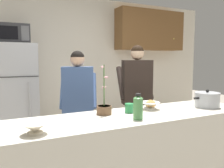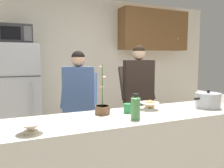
# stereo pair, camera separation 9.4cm
# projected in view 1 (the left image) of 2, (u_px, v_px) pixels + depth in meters

# --- Properties ---
(back_wall_unit) EXTENTS (6.00, 0.48, 2.60)m
(back_wall_unit) POSITION_uv_depth(u_px,v_px,m) (86.00, 61.00, 4.36)
(back_wall_unit) COLOR silver
(back_wall_unit) RESTS_ON ground
(kitchen_island) EXTENTS (2.57, 0.68, 0.92)m
(kitchen_island) POSITION_uv_depth(u_px,v_px,m) (135.00, 159.00, 2.32)
(kitchen_island) COLOR silver
(kitchen_island) RESTS_ON ground
(refrigerator) EXTENTS (0.64, 0.68, 1.70)m
(refrigerator) POSITION_uv_depth(u_px,v_px,m) (15.00, 100.00, 3.49)
(refrigerator) COLOR #B7BABF
(refrigerator) RESTS_ON ground
(microwave) EXTENTS (0.48, 0.37, 0.28)m
(microwave) POSITION_uv_depth(u_px,v_px,m) (12.00, 34.00, 3.37)
(microwave) COLOR #2D2D30
(microwave) RESTS_ON refrigerator
(person_near_pot) EXTENTS (0.57, 0.53, 1.57)m
(person_near_pot) POSITION_uv_depth(u_px,v_px,m) (78.00, 97.00, 2.96)
(person_near_pot) COLOR #726656
(person_near_pot) RESTS_ON ground
(person_by_sink) EXTENTS (0.58, 0.51, 1.67)m
(person_by_sink) POSITION_uv_depth(u_px,v_px,m) (137.00, 88.00, 3.36)
(person_by_sink) COLOR black
(person_by_sink) RESTS_ON ground
(cooking_pot) EXTENTS (0.39, 0.28, 0.20)m
(cooking_pot) POSITION_uv_depth(u_px,v_px,m) (207.00, 100.00, 2.61)
(cooking_pot) COLOR #ADAFB5
(cooking_pot) RESTS_ON kitchen_island
(coffee_mug) EXTENTS (0.13, 0.09, 0.10)m
(coffee_mug) POSITION_uv_depth(u_px,v_px,m) (130.00, 108.00, 2.34)
(coffee_mug) COLOR #2D8C4C
(coffee_mug) RESTS_ON kitchen_island
(bread_bowl) EXTENTS (0.22, 0.22, 0.10)m
(bread_bowl) POSITION_uv_depth(u_px,v_px,m) (150.00, 105.00, 2.49)
(bread_bowl) COLOR white
(bread_bowl) RESTS_ON kitchen_island
(empty_bowl) EXTENTS (0.20, 0.20, 0.08)m
(empty_bowl) POSITION_uv_depth(u_px,v_px,m) (35.00, 128.00, 1.67)
(empty_bowl) COLOR beige
(empty_bowl) RESTS_ON kitchen_island
(bottle_near_edge) EXTENTS (0.09, 0.09, 0.24)m
(bottle_near_edge) POSITION_uv_depth(u_px,v_px,m) (138.00, 107.00, 2.07)
(bottle_near_edge) COLOR #4C8C4C
(bottle_near_edge) RESTS_ON kitchen_island
(potted_orchid) EXTENTS (0.15, 0.15, 0.49)m
(potted_orchid) POSITION_uv_depth(u_px,v_px,m) (104.00, 108.00, 2.27)
(potted_orchid) COLOR brown
(potted_orchid) RESTS_ON kitchen_island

